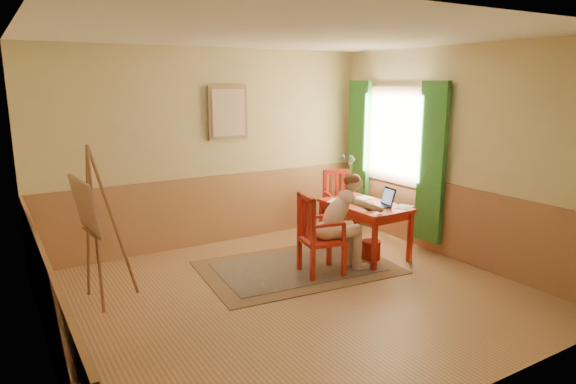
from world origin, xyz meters
TOP-DOWN VIEW (x-y plane):
  - room at (0.00, 0.00)m, footprint 5.04×4.54m
  - wainscot at (0.00, 0.80)m, footprint 5.00×4.50m
  - window at (2.42, 1.10)m, footprint 0.12×2.01m
  - wall_portrait at (0.25, 2.20)m, footprint 0.60×0.05m
  - rug at (0.48, 0.69)m, footprint 2.54×1.82m
  - table at (1.53, 0.66)m, footprint 0.75×1.22m
  - chair_left at (0.57, 0.38)m, footprint 0.53×0.52m
  - chair_back at (1.75, 1.50)m, footprint 0.57×0.58m
  - figure at (0.90, 0.34)m, footprint 0.94×0.47m
  - laptop at (1.59, 0.42)m, footprint 0.43×0.29m
  - papers at (1.67, 0.69)m, footprint 0.89×1.07m
  - vase at (1.70, 1.21)m, footprint 0.19×0.29m
  - wastebasket at (1.48, 0.44)m, footprint 0.27×0.27m
  - easel at (-1.93, 0.94)m, footprint 0.60×0.77m

SIDE VIEW (x-z plane):
  - rug at x=0.48m, z-range 0.00..0.02m
  - wastebasket at x=1.48m, z-range 0.00..0.27m
  - wainscot at x=0.00m, z-range 0.00..1.00m
  - chair_back at x=1.75m, z-range 0.00..1.01m
  - chair_left at x=0.57m, z-range 0.00..1.02m
  - table at x=1.53m, z-range 0.27..0.99m
  - figure at x=0.90m, z-range 0.06..1.30m
  - papers at x=1.67m, z-range 0.72..0.72m
  - laptop at x=1.59m, z-range 0.65..0.89m
  - vase at x=1.70m, z-range 0.69..1.28m
  - easel at x=-1.93m, z-range 0.16..1.87m
  - window at x=2.42m, z-range 0.25..2.45m
  - room at x=0.00m, z-range -0.02..2.82m
  - wall_portrait at x=0.25m, z-range 1.52..2.28m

